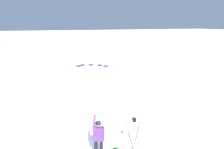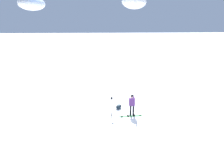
% 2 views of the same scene
% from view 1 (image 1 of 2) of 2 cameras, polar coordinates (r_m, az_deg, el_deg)
% --- Properties ---
extents(snowboarder, '(0.47, 0.74, 1.66)m').
position_cam_1_polar(snowboarder, '(7.82, -4.12, -17.87)').
color(snowboarder, black).
rests_on(snowboarder, ground_plane).
extents(camera_tripod, '(0.74, 0.57, 1.48)m').
position_cam_1_polar(camera_tripod, '(8.22, 6.67, -15.67)').
color(camera_tripod, '#262628').
rests_on(camera_tripod, ground_plane).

